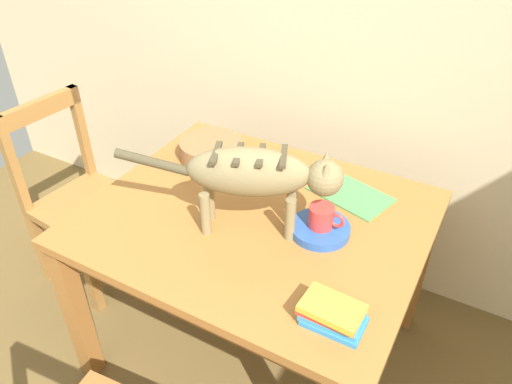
# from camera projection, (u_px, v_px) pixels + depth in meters

# --- Properties ---
(wall_rear) EXTENTS (4.72, 0.11, 2.50)m
(wall_rear) POSITION_uv_depth(u_px,v_px,m) (365.00, 22.00, 2.00)
(wall_rear) COLOR beige
(wall_rear) RESTS_ON ground_plane
(dining_table) EXTENTS (1.20, 1.00, 0.74)m
(dining_table) POSITION_uv_depth(u_px,v_px,m) (256.00, 233.00, 1.84)
(dining_table) COLOR #A2662F
(dining_table) RESTS_ON ground_plane
(cat) EXTENTS (0.70, 0.35, 0.32)m
(cat) POSITION_uv_depth(u_px,v_px,m) (258.00, 175.00, 1.60)
(cat) COLOR olive
(cat) RESTS_ON dining_table
(saucer_bowl) EXTENTS (0.21, 0.21, 0.03)m
(saucer_bowl) POSITION_uv_depth(u_px,v_px,m) (320.00, 229.00, 1.70)
(saucer_bowl) COLOR #2A56AF
(saucer_bowl) RESTS_ON dining_table
(coffee_mug) EXTENTS (0.13, 0.09, 0.08)m
(coffee_mug) POSITION_uv_depth(u_px,v_px,m) (322.00, 217.00, 1.67)
(coffee_mug) COLOR red
(coffee_mug) RESTS_ON saucer_bowl
(magazine) EXTENTS (0.34, 0.26, 0.01)m
(magazine) POSITION_uv_depth(u_px,v_px,m) (350.00, 194.00, 1.89)
(magazine) COLOR #4E9C54
(magazine) RESTS_ON dining_table
(book_stack) EXTENTS (0.18, 0.13, 0.07)m
(book_stack) POSITION_uv_depth(u_px,v_px,m) (332.00, 314.00, 1.37)
(book_stack) COLOR #2F81CC
(book_stack) RESTS_ON dining_table
(wicker_basket) EXTENTS (0.26, 0.26, 0.08)m
(wicker_basket) POSITION_uv_depth(u_px,v_px,m) (211.00, 150.00, 2.09)
(wicker_basket) COLOR olive
(wicker_basket) RESTS_ON dining_table
(wooden_chair_far) EXTENTS (0.46, 0.46, 0.92)m
(wooden_chair_far) POSITION_uv_depth(u_px,v_px,m) (81.00, 199.00, 2.37)
(wooden_chair_far) COLOR olive
(wooden_chair_far) RESTS_ON ground_plane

